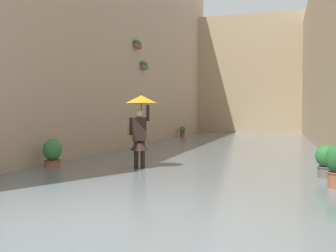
{
  "coord_description": "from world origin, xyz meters",
  "views": [
    {
      "loc": [
        -2.55,
        4.89,
        1.55
      ],
      "look_at": [
        0.45,
        -5.22,
        1.22
      ],
      "focal_mm": 40.9,
      "sensor_mm": 36.0,
      "label": 1
    }
  ],
  "objects_px": {
    "person_wading": "(140,119)",
    "potted_plant_mid_right": "(182,131)",
    "potted_plant_mid_left": "(326,161)",
    "potted_plant_near_right": "(52,154)"
  },
  "relations": [
    {
      "from": "potted_plant_near_right",
      "to": "potted_plant_mid_right",
      "type": "relative_size",
      "value": 1.14
    },
    {
      "from": "person_wading",
      "to": "potted_plant_mid_left",
      "type": "relative_size",
      "value": 2.54
    },
    {
      "from": "potted_plant_near_right",
      "to": "potted_plant_mid_right",
      "type": "distance_m",
      "value": 15.13
    },
    {
      "from": "potted_plant_mid_left",
      "to": "potted_plant_mid_right",
      "type": "bearing_deg",
      "value": -64.08
    },
    {
      "from": "person_wading",
      "to": "potted_plant_mid_right",
      "type": "distance_m",
      "value": 14.95
    },
    {
      "from": "potted_plant_mid_right",
      "to": "potted_plant_near_right",
      "type": "bearing_deg",
      "value": 90.54
    },
    {
      "from": "potted_plant_near_right",
      "to": "potted_plant_mid_left",
      "type": "height_order",
      "value": "potted_plant_near_right"
    },
    {
      "from": "potted_plant_mid_left",
      "to": "potted_plant_mid_right",
      "type": "relative_size",
      "value": 1.1
    },
    {
      "from": "person_wading",
      "to": "potted_plant_near_right",
      "type": "xyz_separation_m",
      "value": [
        2.44,
        0.45,
        -0.97
      ]
    },
    {
      "from": "person_wading",
      "to": "potted_plant_near_right",
      "type": "height_order",
      "value": "person_wading"
    }
  ]
}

